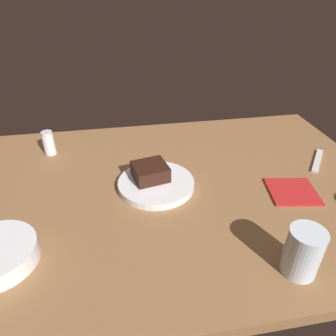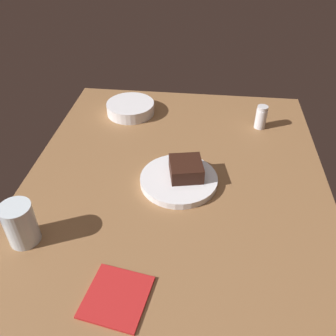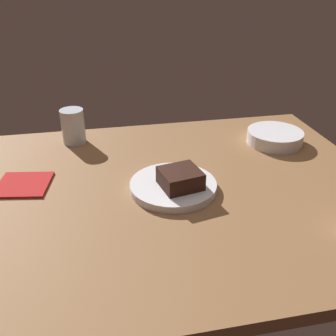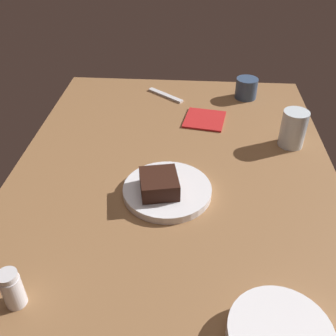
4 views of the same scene
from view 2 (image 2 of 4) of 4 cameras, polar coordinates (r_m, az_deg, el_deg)
name	(u,v)px [view 2 (image 2 of 4)]	position (r cm, az deg, el deg)	size (l,w,h in cm)	color
dining_table	(173,202)	(95.29, 0.76, -5.38)	(120.00, 84.00, 3.00)	brown
dessert_plate	(179,180)	(98.11, 1.73, -1.91)	(21.23, 21.23, 1.91)	silver
chocolate_cake_slice	(186,169)	(97.10, 2.89, -0.11)	(9.16, 8.63, 4.22)	black
salt_shaker	(261,117)	(123.81, 14.62, 7.86)	(3.71, 3.71, 7.90)	silver
water_glass	(20,224)	(87.05, -22.50, -8.21)	(7.06, 7.06, 10.50)	silver
side_bowl	(131,108)	(129.87, -5.99, 9.49)	(16.85, 16.85, 3.99)	silver
folded_napkin	(117,297)	(76.16, -8.20, -19.65)	(12.63, 12.11, 0.60)	#B21E1E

